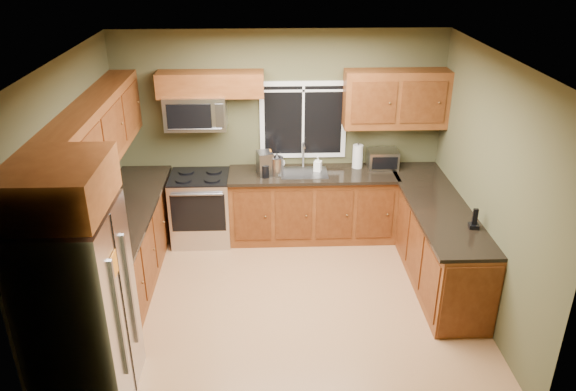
{
  "coord_description": "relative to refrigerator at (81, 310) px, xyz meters",
  "views": [
    {
      "loc": [
        -0.16,
        -5.18,
        3.74
      ],
      "look_at": [
        0.05,
        0.35,
        1.15
      ],
      "focal_mm": 35.0,
      "sensor_mm": 36.0,
      "label": 1
    }
  ],
  "objects": [
    {
      "name": "countertop_peninsula",
      "position": [
        3.51,
        1.85,
        0.02
      ],
      "size": [
        0.65,
        2.5,
        0.04
      ],
      "primitive_type": "cube",
      "color": "black",
      "rests_on": "base_cabinets_peninsula"
    },
    {
      "name": "base_cabinets_back",
      "position": [
        2.15,
        2.8,
        -0.45
      ],
      "size": [
        2.17,
        0.6,
        0.9
      ],
      "primitive_type": "cube",
      "color": "brown",
      "rests_on": "ground"
    },
    {
      "name": "paper_towel_roll",
      "position": [
        2.75,
        2.94,
        0.19
      ],
      "size": [
        0.14,
        0.14,
        0.34
      ],
      "color": "white",
      "rests_on": "countertop_back"
    },
    {
      "name": "upper_cabinets_back_left",
      "position": [
        0.89,
        2.94,
        1.17
      ],
      "size": [
        1.3,
        0.33,
        0.3
      ],
      "primitive_type": "cube",
      "color": "brown",
      "rests_on": "back_wall"
    },
    {
      "name": "range",
      "position": [
        0.69,
        2.77,
        -0.43
      ],
      "size": [
        0.76,
        0.69,
        0.94
      ],
      "color": "#B7B7BC",
      "rests_on": "ground"
    },
    {
      "name": "right_wall",
      "position": [
        3.84,
        1.3,
        0.45
      ],
      "size": [
        0.0,
        3.6,
        3.6
      ],
      "primitive_type": "plane",
      "rotation": [
        1.57,
        0.0,
        -1.57
      ],
      "color": "#464529",
      "rests_on": "ground"
    },
    {
      "name": "soap_bottle_b",
      "position": [
        2.22,
        2.83,
        0.14
      ],
      "size": [
        0.12,
        0.12,
        0.2
      ],
      "primitive_type": "imported",
      "rotation": [
        0.0,
        0.0,
        -0.33
      ],
      "color": "white",
      "rests_on": "countertop_back"
    },
    {
      "name": "upper_cabinets_back_right",
      "position": [
        3.19,
        2.94,
        0.96
      ],
      "size": [
        1.3,
        0.33,
        0.72
      ],
      "primitive_type": "cube",
      "color": "brown",
      "rests_on": "back_wall"
    },
    {
      "name": "cordless_phone",
      "position": [
        3.72,
        1.23,
        0.11
      ],
      "size": [
        0.11,
        0.11,
        0.22
      ],
      "color": "black",
      "rests_on": "countertop_peninsula"
    },
    {
      "name": "coffee_maker",
      "position": [
        1.54,
        2.73,
        0.18
      ],
      "size": [
        0.23,
        0.28,
        0.31
      ],
      "color": "slate",
      "rests_on": "countertop_back"
    },
    {
      "name": "soap_bottle_c",
      "position": [
        1.74,
        3.0,
        0.12
      ],
      "size": [
        0.16,
        0.16,
        0.16
      ],
      "primitive_type": "imported",
      "rotation": [
        0.0,
        0.0,
        -0.42
      ],
      "color": "white",
      "rests_on": "countertop_back"
    },
    {
      "name": "countertop_left",
      "position": [
        -0.04,
        1.78,
        0.02
      ],
      "size": [
        0.65,
        2.65,
        0.04
      ],
      "primitive_type": "cube",
      "color": "black",
      "rests_on": "base_cabinets_left"
    },
    {
      "name": "kettle",
      "position": [
        1.69,
        2.71,
        0.18
      ],
      "size": [
        0.17,
        0.17,
        0.3
      ],
      "color": "#B7B7BC",
      "rests_on": "countertop_back"
    },
    {
      "name": "base_cabinets_left",
      "position": [
        -0.06,
        1.78,
        -0.45
      ],
      "size": [
        0.6,
        2.65,
        0.9
      ],
      "primitive_type": "cube",
      "color": "brown",
      "rests_on": "ground"
    },
    {
      "name": "refrigerator",
      "position": [
        0.0,
        0.0,
        0.0
      ],
      "size": [
        0.74,
        0.9,
        1.8
      ],
      "color": "#B7B7BC",
      "rests_on": "ground"
    },
    {
      "name": "soap_bottle_a",
      "position": [
        1.61,
        2.8,
        0.2
      ],
      "size": [
        0.14,
        0.14,
        0.31
      ],
      "primitive_type": "imported",
      "rotation": [
        0.0,
        0.0,
        0.14
      ],
      "color": "orange",
      "rests_on": "countertop_back"
    },
    {
      "name": "microwave",
      "position": [
        0.69,
        2.91,
        0.83
      ],
      "size": [
        0.76,
        0.41,
        0.42
      ],
      "color": "#B7B7BC",
      "rests_on": "back_wall"
    },
    {
      "name": "front_wall",
      "position": [
        1.74,
        -0.5,
        0.45
      ],
      "size": [
        4.2,
        0.0,
        4.2
      ],
      "primitive_type": "plane",
      "rotation": [
        -1.57,
        0.0,
        0.0
      ],
      "color": "#464529",
      "rests_on": "ground"
    },
    {
      "name": "ceiling",
      "position": [
        1.74,
        1.3,
        1.8
      ],
      "size": [
        4.2,
        4.2,
        0.0
      ],
      "primitive_type": "plane",
      "rotation": [
        3.14,
        0.0,
        0.0
      ],
      "color": "white",
      "rests_on": "back_wall"
    },
    {
      "name": "back_wall",
      "position": [
        1.74,
        3.1,
        0.45
      ],
      "size": [
        4.2,
        0.0,
        4.2
      ],
      "primitive_type": "plane",
      "rotation": [
        1.57,
        0.0,
        0.0
      ],
      "color": "#464529",
      "rests_on": "ground"
    },
    {
      "name": "left_wall",
      "position": [
        -0.36,
        1.3,
        0.45
      ],
      "size": [
        0.0,
        3.6,
        3.6
      ],
      "primitive_type": "plane",
      "rotation": [
        1.57,
        0.0,
        1.57
      ],
      "color": "#464529",
      "rests_on": "ground"
    },
    {
      "name": "upper_cabinets_left",
      "position": [
        -0.2,
        1.78,
        0.96
      ],
      "size": [
        0.33,
        2.65,
        0.72
      ],
      "primitive_type": "cube",
      "color": "brown",
      "rests_on": "left_wall"
    },
    {
      "name": "sink",
      "position": [
        2.04,
        2.79,
        0.05
      ],
      "size": [
        0.6,
        0.42,
        0.36
      ],
      "color": "slate",
      "rests_on": "countertop_back"
    },
    {
      "name": "base_cabinets_peninsula",
      "position": [
        3.54,
        1.84,
        -0.45
      ],
      "size": [
        0.6,
        2.52,
        0.9
      ],
      "color": "brown",
      "rests_on": "ground"
    },
    {
      "name": "floor",
      "position": [
        1.74,
        1.3,
        -0.9
      ],
      "size": [
        4.2,
        4.2,
        0.0
      ],
      "primitive_type": "plane",
      "color": "#9A6B44",
      "rests_on": "ground"
    },
    {
      "name": "window",
      "position": [
        2.04,
        3.08,
        0.65
      ],
      "size": [
        1.12,
        0.03,
        1.02
      ],
      "color": "white",
      "rests_on": "back_wall"
    },
    {
      "name": "upper_cabinet_over_fridge",
      "position": [
        -0.0,
        0.0,
        1.13
      ],
      "size": [
        0.72,
        0.9,
        0.38
      ],
      "primitive_type": "cube",
      "color": "brown",
      "rests_on": "left_wall"
    },
    {
      "name": "countertop_back",
      "position": [
        2.15,
        2.78,
        0.02
      ],
      "size": [
        2.17,
        0.65,
        0.04
      ],
      "primitive_type": "cube",
      "color": "black",
      "rests_on": "base_cabinets_back"
    },
    {
      "name": "toaster_oven",
      "position": [
        3.08,
        2.92,
        0.16
      ],
      "size": [
        0.39,
        0.3,
        0.24
      ],
      "color": "#B7B7BC",
      "rests_on": "countertop_back"
    }
  ]
}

